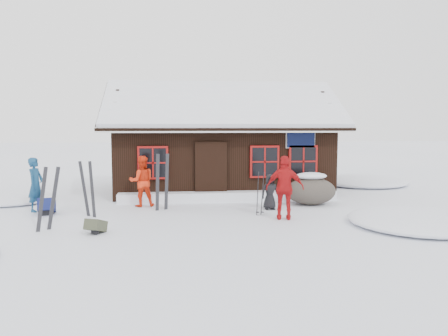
{
  "coord_description": "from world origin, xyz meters",
  "views": [
    {
      "loc": [
        -0.37,
        -12.66,
        2.6
      ],
      "look_at": [
        1.17,
        0.79,
        1.3
      ],
      "focal_mm": 35.0,
      "sensor_mm": 36.0,
      "label": 1
    }
  ],
  "objects_px": {
    "skier_orange_left": "(142,181)",
    "skier_crouched": "(270,192)",
    "skier_orange_right": "(285,188)",
    "boulder": "(311,190)",
    "skier_teal": "(36,185)",
    "ski_poles": "(260,194)",
    "ski_pair_left": "(48,199)",
    "backpack_blue": "(47,208)",
    "backpack_olive": "(96,228)"
  },
  "relations": [
    {
      "from": "skier_teal",
      "to": "skier_orange_left",
      "type": "distance_m",
      "value": 3.2
    },
    {
      "from": "skier_orange_right",
      "to": "skier_teal",
      "type": "bearing_deg",
      "value": -2.34
    },
    {
      "from": "skier_orange_left",
      "to": "skier_crouched",
      "type": "height_order",
      "value": "skier_orange_left"
    },
    {
      "from": "skier_teal",
      "to": "ski_poles",
      "type": "bearing_deg",
      "value": -88.73
    },
    {
      "from": "skier_orange_left",
      "to": "backpack_blue",
      "type": "xyz_separation_m",
      "value": [
        -2.71,
        -0.98,
        -0.65
      ]
    },
    {
      "from": "boulder",
      "to": "backpack_olive",
      "type": "distance_m",
      "value": 7.18
    },
    {
      "from": "skier_orange_left",
      "to": "backpack_blue",
      "type": "height_order",
      "value": "skier_orange_left"
    },
    {
      "from": "skier_teal",
      "to": "boulder",
      "type": "bearing_deg",
      "value": -76.64
    },
    {
      "from": "skier_orange_left",
      "to": "skier_orange_right",
      "type": "relative_size",
      "value": 0.92
    },
    {
      "from": "boulder",
      "to": "backpack_olive",
      "type": "relative_size",
      "value": 3.4
    },
    {
      "from": "skier_crouched",
      "to": "backpack_blue",
      "type": "xyz_separation_m",
      "value": [
        -6.73,
        0.02,
        -0.38
      ]
    },
    {
      "from": "ski_pair_left",
      "to": "ski_poles",
      "type": "bearing_deg",
      "value": -10.24
    },
    {
      "from": "backpack_blue",
      "to": "backpack_olive",
      "type": "bearing_deg",
      "value": -66.55
    },
    {
      "from": "skier_teal",
      "to": "backpack_olive",
      "type": "xyz_separation_m",
      "value": [
        2.3,
        -3.06,
        -0.69
      ]
    },
    {
      "from": "skier_orange_right",
      "to": "boulder",
      "type": "distance_m",
      "value": 2.64
    },
    {
      "from": "ski_pair_left",
      "to": "skier_crouched",
      "type": "bearing_deg",
      "value": -4.3
    },
    {
      "from": "skier_orange_left",
      "to": "skier_crouched",
      "type": "bearing_deg",
      "value": 156.94
    },
    {
      "from": "skier_orange_left",
      "to": "backpack_olive",
      "type": "relative_size",
      "value": 3.4
    },
    {
      "from": "boulder",
      "to": "ski_pair_left",
      "type": "height_order",
      "value": "ski_pair_left"
    },
    {
      "from": "backpack_blue",
      "to": "skier_crouched",
      "type": "bearing_deg",
      "value": -12.76
    },
    {
      "from": "skier_orange_right",
      "to": "backpack_blue",
      "type": "xyz_separation_m",
      "value": [
        -6.82,
        1.52,
        -0.72
      ]
    },
    {
      "from": "ski_pair_left",
      "to": "backpack_olive",
      "type": "xyz_separation_m",
      "value": [
        1.24,
        -0.49,
        -0.65
      ]
    },
    {
      "from": "skier_crouched",
      "to": "backpack_blue",
      "type": "bearing_deg",
      "value": 171.25
    },
    {
      "from": "skier_orange_right",
      "to": "skier_orange_left",
      "type": "bearing_deg",
      "value": -17.98
    },
    {
      "from": "skier_orange_right",
      "to": "skier_crouched",
      "type": "xyz_separation_m",
      "value": [
        -0.09,
        1.49,
        -0.34
      ]
    },
    {
      "from": "skier_orange_right",
      "to": "backpack_olive",
      "type": "bearing_deg",
      "value": 25.01
    },
    {
      "from": "skier_orange_right",
      "to": "ski_poles",
      "type": "bearing_deg",
      "value": -38.28
    },
    {
      "from": "skier_orange_right",
      "to": "ski_poles",
      "type": "xyz_separation_m",
      "value": [
        -0.56,
        0.71,
        -0.27
      ]
    },
    {
      "from": "skier_orange_right",
      "to": "ski_pair_left",
      "type": "height_order",
      "value": "skier_orange_right"
    },
    {
      "from": "ski_pair_left",
      "to": "backpack_blue",
      "type": "relative_size",
      "value": 2.56
    },
    {
      "from": "boulder",
      "to": "ski_poles",
      "type": "xyz_separation_m",
      "value": [
        -2.01,
        -1.46,
        0.13
      ]
    },
    {
      "from": "skier_orange_left",
      "to": "skier_crouched",
      "type": "xyz_separation_m",
      "value": [
        4.02,
        -1.0,
        -0.27
      ]
    },
    {
      "from": "skier_orange_left",
      "to": "ski_poles",
      "type": "distance_m",
      "value": 3.97
    },
    {
      "from": "boulder",
      "to": "backpack_blue",
      "type": "distance_m",
      "value": 8.3
    },
    {
      "from": "ski_poles",
      "to": "backpack_olive",
      "type": "relative_size",
      "value": 2.72
    },
    {
      "from": "skier_orange_left",
      "to": "boulder",
      "type": "xyz_separation_m",
      "value": [
        5.55,
        -0.32,
        -0.34
      ]
    },
    {
      "from": "skier_orange_left",
      "to": "backpack_blue",
      "type": "relative_size",
      "value": 2.56
    },
    {
      "from": "backpack_blue",
      "to": "skier_teal",
      "type": "bearing_deg",
      "value": 118.58
    },
    {
      "from": "skier_teal",
      "to": "boulder",
      "type": "relative_size",
      "value": 1.0
    },
    {
      "from": "skier_teal",
      "to": "skier_orange_left",
      "type": "relative_size",
      "value": 1.0
    },
    {
      "from": "skier_teal",
      "to": "backpack_blue",
      "type": "bearing_deg",
      "value": -126.4
    },
    {
      "from": "ski_pair_left",
      "to": "ski_poles",
      "type": "distance_m",
      "value": 5.78
    },
    {
      "from": "boulder",
      "to": "ski_poles",
      "type": "bearing_deg",
      "value": -143.9
    },
    {
      "from": "skier_crouched",
      "to": "ski_poles",
      "type": "height_order",
      "value": "ski_poles"
    },
    {
      "from": "boulder",
      "to": "ski_pair_left",
      "type": "bearing_deg",
      "value": -160.5
    },
    {
      "from": "ski_poles",
      "to": "skier_orange_left",
      "type": "bearing_deg",
      "value": 153.26
    },
    {
      "from": "backpack_olive",
      "to": "skier_orange_right",
      "type": "bearing_deg",
      "value": 33.64
    },
    {
      "from": "skier_teal",
      "to": "ski_pair_left",
      "type": "bearing_deg",
      "value": -145.06
    },
    {
      "from": "skier_crouched",
      "to": "ski_poles",
      "type": "distance_m",
      "value": 0.92
    },
    {
      "from": "ski_pair_left",
      "to": "backpack_olive",
      "type": "distance_m",
      "value": 1.48
    }
  ]
}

